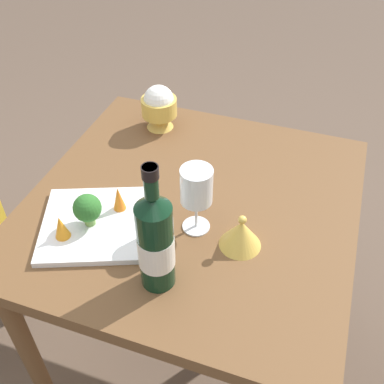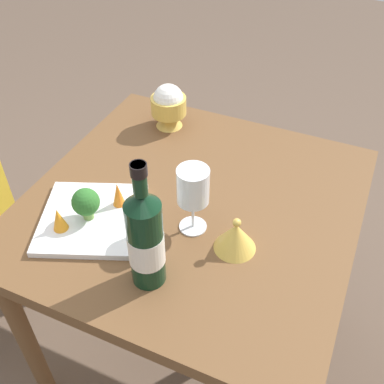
% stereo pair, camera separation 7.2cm
% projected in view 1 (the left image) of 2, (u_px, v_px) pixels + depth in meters
% --- Properties ---
extents(ground_plane, '(8.00, 8.00, 0.00)m').
position_uv_depth(ground_plane, '(192.00, 345.00, 1.68)').
color(ground_plane, brown).
extents(dining_table, '(0.84, 0.84, 0.73)m').
position_uv_depth(dining_table, '(192.00, 225.00, 1.25)').
color(dining_table, brown).
rests_on(dining_table, ground_plane).
extents(wine_bottle, '(0.08, 0.08, 0.32)m').
position_uv_depth(wine_bottle, '(156.00, 242.00, 0.92)').
color(wine_bottle, black).
rests_on(wine_bottle, dining_table).
extents(wine_glass, '(0.08, 0.08, 0.18)m').
position_uv_depth(wine_glass, '(196.00, 188.00, 1.03)').
color(wine_glass, white).
rests_on(wine_glass, dining_table).
extents(rice_bowl, '(0.11, 0.11, 0.14)m').
position_uv_depth(rice_bowl, '(159.00, 106.00, 1.40)').
color(rice_bowl, gold).
rests_on(rice_bowl, dining_table).
extents(rice_bowl_lid, '(0.10, 0.10, 0.09)m').
position_uv_depth(rice_bowl_lid, '(241.00, 234.00, 1.05)').
color(rice_bowl_lid, gold).
rests_on(rice_bowl_lid, dining_table).
extents(serving_plate, '(0.32, 0.32, 0.02)m').
position_uv_depth(serving_plate, '(94.00, 224.00, 1.12)').
color(serving_plate, white).
rests_on(serving_plate, dining_table).
extents(broccoli_floret, '(0.07, 0.07, 0.09)m').
position_uv_depth(broccoli_floret, '(87.00, 209.00, 1.07)').
color(broccoli_floret, '#729E4C').
rests_on(broccoli_floret, serving_plate).
extents(carrot_garnish_left, '(0.03, 0.03, 0.07)m').
position_uv_depth(carrot_garnish_left, '(119.00, 198.00, 1.12)').
color(carrot_garnish_left, orange).
rests_on(carrot_garnish_left, serving_plate).
extents(carrot_garnish_right, '(0.04, 0.04, 0.06)m').
position_uv_depth(carrot_garnish_right, '(61.00, 227.00, 1.05)').
color(carrot_garnish_right, orange).
rests_on(carrot_garnish_right, serving_plate).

